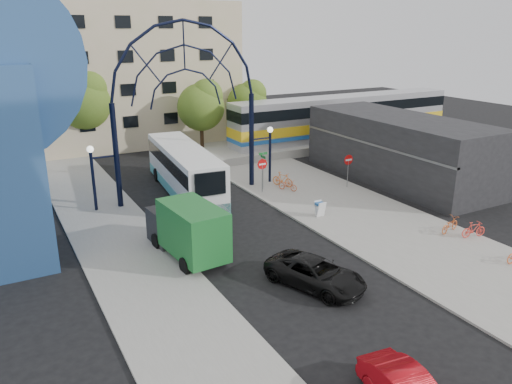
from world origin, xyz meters
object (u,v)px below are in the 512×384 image
tree_north_c (248,101)px  tree_north_a (202,104)px  stop_sign (262,167)px  bike_near_a (288,185)px  bike_far_b (474,229)px  tree_north_b (84,99)px  street_name_sign (263,163)px  black_suv (315,273)px  train_car (344,117)px  bike_far_a (450,225)px  do_not_enter_sign (348,163)px  green_truck (186,229)px  city_bus (184,169)px  sandwich_board (320,207)px  bike_near_b (283,179)px  gateway_arch (185,74)px

tree_north_c → tree_north_a: bearing=-161.6°
stop_sign → bike_near_a: bearing=-16.2°
stop_sign → bike_far_b: size_ratio=1.62×
tree_north_b → bike_far_b: (15.23, -30.89, -4.68)m
street_name_sign → black_suv: size_ratio=0.57×
train_car → tree_north_b: size_ratio=3.14×
bike_far_a → bike_far_b: 1.33m
do_not_enter_sign → green_truck: size_ratio=0.41×
black_suv → bike_near_a: 14.15m
tree_north_b → bike_far_a: size_ratio=4.70×
do_not_enter_sign → train_car: train_car is taller
tree_north_c → bike_near_a: tree_north_c is taller
train_car → black_suv: bearing=-130.5°
do_not_enter_sign → tree_north_a: size_ratio=0.35×
train_car → city_bus: bearing=-160.7°
tree_north_c → black_suv: (-11.89, -29.07, -3.60)m
bike_near_a → bike_far_a: size_ratio=0.89×
bike_far_a → tree_north_c: bearing=-15.8°
sandwich_board → train_car: bearing=48.1°
bike_near_b → bike_far_b: (4.50, -13.46, -0.07)m
tree_north_b → bike_far_a: tree_north_b is taller
do_not_enter_sign → tree_north_c: 18.11m
stop_sign → do_not_enter_sign: (6.20, -2.00, -0.02)m
stop_sign → sandwich_board: 6.20m
tree_north_c → green_truck: 28.13m
train_car → tree_north_c: tree_north_c is taller
do_not_enter_sign → tree_north_a: (-4.88, 15.93, 2.63)m
gateway_arch → bike_far_b: gateway_arch is taller
street_name_sign → train_car: train_car is taller
stop_sign → city_bus: city_bus is taller
tree_north_b → city_bus: tree_north_b is taller
black_suv → bike_far_b: (11.11, 0.19, -0.09)m
gateway_arch → black_suv: (0.23, -15.15, -7.88)m
street_name_sign → green_truck: (-8.97, -7.71, -0.63)m
bike_far_b → sandwich_board: bearing=52.9°
train_car → bike_near_a: (-13.34, -10.54, -2.38)m
street_name_sign → gateway_arch: bearing=164.9°
stop_sign → black_suv: bearing=-109.2°
gateway_arch → street_name_sign: 8.38m
do_not_enter_sign → stop_sign: bearing=162.1°
stop_sign → tree_north_b: bearing=115.8°
sandwich_board → tree_north_c: size_ratio=0.15×
stop_sign → city_bus: 5.66m
stop_sign → do_not_enter_sign: 6.51m
tree_north_a → tree_north_b: tree_north_b is taller
tree_north_a → black_suv: bearing=-102.3°
train_car → bike_far_a: bearing=-113.0°
tree_north_c → green_truck: (-15.90, -23.04, -2.77)m
sandwich_board → city_bus: bearing=121.9°
gateway_arch → sandwich_board: bearing=-55.1°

